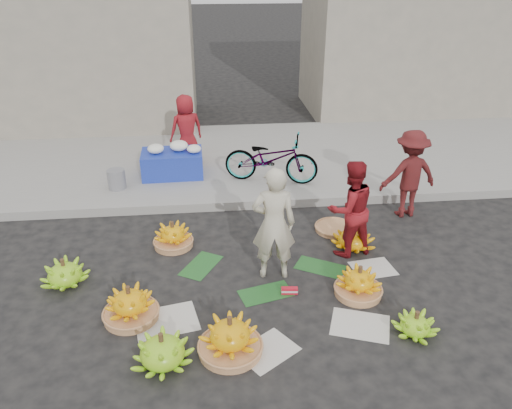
{
  "coord_description": "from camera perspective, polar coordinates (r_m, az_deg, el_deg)",
  "views": [
    {
      "loc": [
        -0.73,
        -5.21,
        3.78
      ],
      "look_at": [
        -0.11,
        0.88,
        0.7
      ],
      "focal_mm": 35.0,
      "sensor_mm": 36.0,
      "label": 1
    }
  ],
  "objects": [
    {
      "name": "man_striped",
      "position": [
        8.16,
        17.12,
        3.36
      ],
      "size": [
        0.97,
        0.63,
        1.42
      ],
      "primitive_type": "imported",
      "rotation": [
        0.0,
        0.0,
        3.25
      ],
      "color": "maroon",
      "rests_on": "ground"
    },
    {
      "name": "ground",
      "position": [
        6.48,
        1.8,
        -9.01
      ],
      "size": [
        80.0,
        80.0,
        0.0
      ],
      "primitive_type": "plane",
      "color": "black",
      "rests_on": "ground"
    },
    {
      "name": "vendor_red",
      "position": [
        6.88,
        10.73,
        -0.48
      ],
      "size": [
        0.79,
        0.68,
        1.39
      ],
      "primitive_type": "imported",
      "rotation": [
        0.0,
        0.0,
        3.41
      ],
      "color": "maroon",
      "rests_on": "ground"
    },
    {
      "name": "basket_spare",
      "position": [
        7.71,
        8.93,
        -2.72
      ],
      "size": [
        0.69,
        0.69,
        0.07
      ],
      "primitive_type": "cylinder",
      "rotation": [
        0.0,
        0.0,
        0.24
      ],
      "color": "#AD7248",
      "rests_on": "ground"
    },
    {
      "name": "building_right",
      "position": [
        13.99,
        17.3,
        20.38
      ],
      "size": [
        5.0,
        3.0,
        5.0
      ],
      "primitive_type": "cube",
      "color": "gray",
      "rests_on": "sidewalk"
    },
    {
      "name": "curb",
      "position": [
        8.32,
        -0.15,
        0.26
      ],
      "size": [
        40.0,
        0.25,
        0.15
      ],
      "primitive_type": "cube",
      "color": "gray",
      "rests_on": "ground"
    },
    {
      "name": "vendor_cream",
      "position": [
        6.24,
        2.04,
        -2.24
      ],
      "size": [
        0.58,
        0.41,
        1.52
      ],
      "primitive_type": "imported",
      "rotation": [
        0.0,
        0.0,
        3.06
      ],
      "color": "beige",
      "rests_on": "ground"
    },
    {
      "name": "banana_bunch_0",
      "position": [
        6.0,
        -14.21,
        -11.04
      ],
      "size": [
        0.63,
        0.63,
        0.44
      ],
      "rotation": [
        0.0,
        0.0,
        0.01
      ],
      "color": "#AD7248",
      "rests_on": "ground"
    },
    {
      "name": "grey_bucket",
      "position": [
        8.97,
        -15.64,
        2.8
      ],
      "size": [
        0.3,
        0.3,
        0.34
      ],
      "primitive_type": "cylinder",
      "color": "slate",
      "rests_on": "sidewalk"
    },
    {
      "name": "banana_bunch_1",
      "position": [
        5.37,
        -10.66,
        -16.08
      ],
      "size": [
        0.81,
        0.81,
        0.39
      ],
      "rotation": [
        0.0,
        0.0,
        -0.33
      ],
      "color": "#73C51C",
      "rests_on": "ground"
    },
    {
      "name": "sidewalk",
      "position": [
        10.24,
        -1.31,
        5.41
      ],
      "size": [
        40.0,
        4.0,
        0.12
      ],
      "primitive_type": "cube",
      "color": "gray",
      "rests_on": "ground"
    },
    {
      "name": "banana_bunch_7",
      "position": [
        7.26,
        -9.47,
        -3.58
      ],
      "size": [
        0.55,
        0.55,
        0.4
      ],
      "rotation": [
        0.0,
        0.0,
        -0.01
      ],
      "color": "#AD7248",
      "rests_on": "ground"
    },
    {
      "name": "banana_leaves",
      "position": [
        6.63,
        0.71,
        -8.03
      ],
      "size": [
        2.0,
        1.0,
        0.0
      ],
      "primitive_type": null,
      "color": "#1A5020",
      "rests_on": "ground"
    },
    {
      "name": "bicycle",
      "position": [
        8.83,
        1.74,
        5.28
      ],
      "size": [
        1.01,
        1.76,
        0.87
      ],
      "primitive_type": "imported",
      "rotation": [
        0.0,
        0.0,
        1.29
      ],
      "color": "gray",
      "rests_on": "sidewalk"
    },
    {
      "name": "banana_bunch_5",
      "position": [
        7.25,
        11.05,
        -3.78
      ],
      "size": [
        0.64,
        0.64,
        0.37
      ],
      "rotation": [
        0.0,
        0.0,
        0.08
      ],
      "color": "#FFB70C",
      "rests_on": "ground"
    },
    {
      "name": "flower_vendor",
      "position": [
        9.74,
        -7.96,
        8.53
      ],
      "size": [
        0.76,
        0.63,
        1.32
      ],
      "primitive_type": "imported",
      "rotation": [
        0.0,
        0.0,
        3.52
      ],
      "color": "maroon",
      "rests_on": "sidewalk"
    },
    {
      "name": "building_left",
      "position": [
        12.95,
        -21.35,
        17.12
      ],
      "size": [
        6.0,
        3.0,
        4.0
      ],
      "primitive_type": "cube",
      "color": "gray",
      "rests_on": "sidewalk"
    },
    {
      "name": "banana_bunch_4",
      "position": [
        6.32,
        11.67,
        -8.75
      ],
      "size": [
        0.63,
        0.63,
        0.41
      ],
      "rotation": [
        0.0,
        0.0,
        0.34
      ],
      "color": "#AD7248",
      "rests_on": "ground"
    },
    {
      "name": "incense_stack",
      "position": [
        6.29,
        3.85,
        -9.8
      ],
      "size": [
        0.21,
        0.08,
        0.08
      ],
      "primitive_type": "cube",
      "rotation": [
        0.0,
        0.0,
        -0.1
      ],
      "color": "red",
      "rests_on": "ground"
    },
    {
      "name": "flower_table",
      "position": [
        9.27,
        -9.5,
        4.84
      ],
      "size": [
        1.11,
        0.71,
        0.64
      ],
      "rotation": [
        0.0,
        0.0,
        0.03
      ],
      "color": "#182CA1",
      "rests_on": "sidewalk"
    },
    {
      "name": "banana_bunch_6",
      "position": [
        6.83,
        -21.03,
        -7.33
      ],
      "size": [
        0.72,
        0.72,
        0.37
      ],
      "rotation": [
        0.0,
        0.0,
        -0.26
      ],
      "color": "#73C51C",
      "rests_on": "ground"
    },
    {
      "name": "newspaper_scatter",
      "position": [
        5.85,
        2.84,
        -13.54
      ],
      "size": [
        3.2,
        1.8,
        0.0
      ],
      "primitive_type": null,
      "color": "silver",
      "rests_on": "ground"
    },
    {
      "name": "banana_bunch_3",
      "position": [
        5.93,
        17.75,
        -12.92
      ],
      "size": [
        0.57,
        0.57,
        0.3
      ],
      "rotation": [
        0.0,
        0.0,
        0.29
      ],
      "color": "#73C51C",
      "rests_on": "ground"
    },
    {
      "name": "banana_bunch_2",
      "position": [
        5.4,
        -2.98,
        -14.88
      ],
      "size": [
        0.75,
        0.75,
        0.46
      ],
      "rotation": [
        0.0,
        0.0,
        -0.33
      ],
      "color": "#AD7248",
      "rests_on": "ground"
    }
  ]
}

